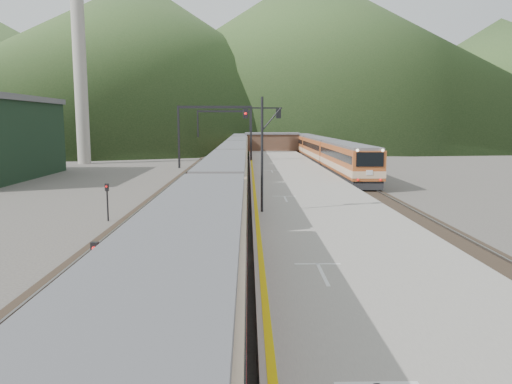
{
  "coord_description": "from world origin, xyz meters",
  "views": [
    {
      "loc": [
        1.39,
        -9.56,
        5.88
      ],
      "look_at": [
        1.84,
        18.14,
        2.0
      ],
      "focal_mm": 35.0,
      "sensor_mm": 36.0,
      "label": 1
    }
  ],
  "objects": [
    {
      "name": "track_main",
      "position": [
        0.0,
        40.0,
        0.07
      ],
      "size": [
        2.6,
        200.0,
        0.23
      ],
      "color": "black",
      "rests_on": "ground"
    },
    {
      "name": "track_far",
      "position": [
        -5.0,
        40.0,
        0.07
      ],
      "size": [
        2.6,
        200.0,
        0.23
      ],
      "color": "black",
      "rests_on": "ground"
    },
    {
      "name": "track_second",
      "position": [
        11.5,
        40.0,
        0.07
      ],
      "size": [
        2.6,
        200.0,
        0.23
      ],
      "color": "black",
      "rests_on": "ground"
    },
    {
      "name": "platform",
      "position": [
        5.6,
        38.0,
        0.5
      ],
      "size": [
        8.0,
        100.0,
        1.0
      ],
      "primitive_type": "cube",
      "color": "gray",
      "rests_on": "ground"
    },
    {
      "name": "gantry_near",
      "position": [
        -2.85,
        55.0,
        5.59
      ],
      "size": [
        9.55,
        0.25,
        8.0
      ],
      "color": "black",
      "rests_on": "ground"
    },
    {
      "name": "gantry_far",
      "position": [
        -2.85,
        80.0,
        5.59
      ],
      "size": [
        9.55,
        0.25,
        8.0
      ],
      "color": "black",
      "rests_on": "ground"
    },
    {
      "name": "smokestack",
      "position": [
        -22.0,
        62.0,
        15.0
      ],
      "size": [
        1.8,
        1.8,
        30.0
      ],
      "primitive_type": "cylinder",
      "color": "#9E998E",
      "rests_on": "ground"
    },
    {
      "name": "station_shed",
      "position": [
        5.6,
        78.0,
        2.57
      ],
      "size": [
        9.4,
        4.4,
        3.1
      ],
      "color": "#4D3426",
      "rests_on": "platform"
    },
    {
      "name": "hill_a",
      "position": [
        -40.0,
        190.0,
        30.0
      ],
      "size": [
        180.0,
        180.0,
        60.0
      ],
      "primitive_type": "cone",
      "color": "#28431C",
      "rests_on": "ground"
    },
    {
      "name": "hill_b",
      "position": [
        30.0,
        230.0,
        37.5
      ],
      "size": [
        220.0,
        220.0,
        75.0
      ],
      "primitive_type": "cone",
      "color": "#28431C",
      "rests_on": "ground"
    },
    {
      "name": "hill_c",
      "position": [
        110.0,
        210.0,
        25.0
      ],
      "size": [
        160.0,
        160.0,
        50.0
      ],
      "primitive_type": "cone",
      "color": "#28431C",
      "rests_on": "ground"
    },
    {
      "name": "main_train",
      "position": [
        0.0,
        39.22,
        1.86
      ],
      "size": [
        2.67,
        91.91,
        3.26
      ],
      "color": "#D8B28C",
      "rests_on": "track_main"
    },
    {
      "name": "second_train",
      "position": [
        11.5,
        60.23,
        1.94
      ],
      "size": [
        2.79,
        57.38,
        3.41
      ],
      "color": "#A65024",
      "rests_on": "track_second"
    },
    {
      "name": "signal_mast",
      "position": [
        2.16,
        17.48,
        4.83
      ],
      "size": [
        2.18,
        0.55,
        6.24
      ],
      "color": "black",
      "rests_on": "platform"
    },
    {
      "name": "short_signal_a",
      "position": [
        -3.28,
        5.29,
        1.46
      ],
      "size": [
        0.24,
        0.19,
        2.27
      ],
      "color": "black",
      "rests_on": "ground"
    },
    {
      "name": "short_signal_b",
      "position": [
        -2.39,
        35.48,
        1.46
      ],
      "size": [
        0.24,
        0.19,
        2.27
      ],
      "color": "black",
      "rests_on": "ground"
    },
    {
      "name": "short_signal_c",
      "position": [
        -7.02,
        19.98,
        1.46
      ],
      "size": [
        0.23,
        0.17,
        2.27
      ],
      "color": "black",
      "rests_on": "ground"
    }
  ]
}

